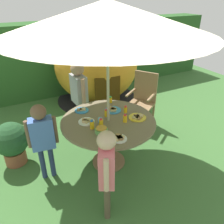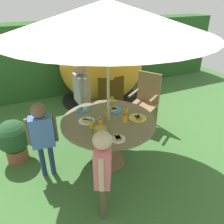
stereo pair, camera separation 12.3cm
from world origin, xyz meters
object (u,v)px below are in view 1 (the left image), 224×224
child_in_blue_shirt (42,134)px  cup_near (100,120)px  juice_bottle_center_back (125,109)px  plate_near_right (87,121)px  garden_table (108,129)px  juice_bottle_near_left (125,118)px  snack_bowl (101,130)px  child_in_grey_shirt (79,89)px  child_in_pink_shirt (107,165)px  plate_front_edge (119,138)px  juice_bottle_spot_a (106,113)px  juice_bottle_back_edge (101,123)px  juice_bottle_mid_right (92,125)px  potted_plant (12,142)px  plate_far_right (137,117)px  plate_mid_left (113,110)px  plate_center_front (82,110)px  wooden_chair (143,97)px  patio_umbrella (107,17)px  juice_bottle_far_left (110,100)px  dome_tent (96,66)px

child_in_blue_shirt → cup_near: child_in_blue_shirt is taller
child_in_blue_shirt → juice_bottle_center_back: size_ratio=10.74×
child_in_blue_shirt → plate_near_right: (0.59, -0.04, 0.04)m
garden_table → juice_bottle_near_left: 0.30m
snack_bowl → cup_near: bearing=68.1°
child_in_grey_shirt → snack_bowl: (-0.16, -1.24, -0.05)m
child_in_pink_shirt → cup_near: 0.84m
plate_front_edge → juice_bottle_spot_a: size_ratio=1.66×
juice_bottle_back_edge → juice_bottle_spot_a: bearing=50.0°
snack_bowl → juice_bottle_back_edge: juice_bottle_back_edge is taller
juice_bottle_mid_right → potted_plant: bearing=142.8°
plate_front_edge → juice_bottle_back_edge: size_ratio=1.63×
plate_far_right → plate_front_edge: bearing=-145.8°
snack_bowl → plate_mid_left: size_ratio=0.67×
plate_center_front → juice_bottle_mid_right: juice_bottle_mid_right is taller
plate_near_right → snack_bowl: bearing=-77.8°
plate_front_edge → juice_bottle_spot_a: (0.10, 0.57, 0.04)m
juice_bottle_near_left → juice_bottle_mid_right: bearing=173.5°
plate_front_edge → plate_near_right: same height
child_in_grey_shirt → plate_far_right: bearing=18.3°
juice_bottle_center_back → cup_near: juice_bottle_center_back is taller
plate_center_front → juice_bottle_near_left: (0.41, -0.57, 0.04)m
juice_bottle_center_back → juice_bottle_spot_a: (-0.30, 0.03, 0.00)m
wooden_chair → cup_near: size_ratio=15.80×
patio_umbrella → garden_table: bearing=0.0°
patio_umbrella → juice_bottle_mid_right: bearing=-162.2°
potted_plant → child_in_pink_shirt: bearing=-59.6°
patio_umbrella → plate_near_right: 1.34m
garden_table → juice_bottle_near_left: bearing=-38.1°
garden_table → child_in_pink_shirt: bearing=-117.8°
juice_bottle_near_left → juice_bottle_mid_right: (-0.46, 0.05, 0.00)m
potted_plant → juice_bottle_mid_right: size_ratio=5.46×
child_in_grey_shirt → child_in_pink_shirt: bearing=-14.4°
potted_plant → juice_bottle_far_left: (1.53, -0.16, 0.41)m
snack_bowl → plate_center_front: bearing=91.3°
plate_center_front → plate_far_right: (0.62, -0.56, 0.00)m
child_in_blue_shirt → juice_bottle_spot_a: child_in_blue_shirt is taller
juice_bottle_spot_a → juice_bottle_near_left: bearing=-57.1°
plate_center_front → dome_tent: bearing=59.7°
patio_umbrella → juice_bottle_mid_right: patio_umbrella is taller
plate_far_right → juice_bottle_mid_right: size_ratio=1.98×
plate_near_right → juice_bottle_back_edge: 0.23m
plate_far_right → juice_bottle_mid_right: juice_bottle_mid_right is taller
child_in_pink_shirt → wooden_chair: bearing=-17.1°
dome_tent → juice_bottle_back_edge: dome_tent is taller
plate_front_edge → plate_center_front: same height
juice_bottle_far_left → child_in_blue_shirt: bearing=-162.9°
child_in_grey_shirt → plate_mid_left: (0.24, -0.78, -0.08)m
potted_plant → plate_far_right: (1.64, -0.78, 0.37)m
wooden_chair → juice_bottle_mid_right: size_ratio=8.24×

